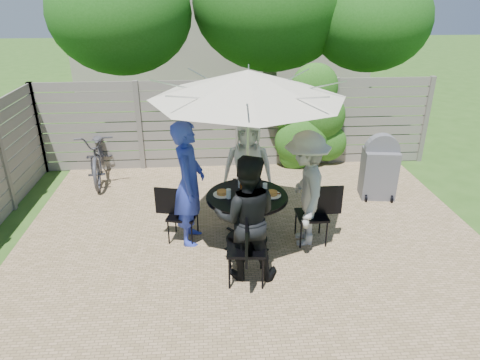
{
  "coord_description": "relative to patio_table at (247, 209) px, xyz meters",
  "views": [
    {
      "loc": [
        -0.6,
        -5.48,
        3.48
      ],
      "look_at": [
        -0.17,
        0.22,
        0.91
      ],
      "focal_mm": 32.0,
      "sensor_mm": 36.0,
      "label": 1
    }
  ],
  "objects": [
    {
      "name": "glass_back",
      "position": [
        -0.08,
        0.27,
        0.3
      ],
      "size": [
        0.07,
        0.07,
        0.14
      ],
      "primitive_type": "cylinder",
      "color": "silver",
      "rests_on": "patio_table"
    },
    {
      "name": "plate_extra",
      "position": [
        0.15,
        -0.32,
        0.26
      ],
      "size": [
        0.24,
        0.24,
        0.06
      ],
      "color": "white",
      "rests_on": "patio_table"
    },
    {
      "name": "coffee_cup",
      "position": [
        0.12,
        0.21,
        0.29
      ],
      "size": [
        0.08,
        0.08,
        0.12
      ],
      "primitive_type": "cylinder",
      "color": "#C6B293",
      "rests_on": "patio_table"
    },
    {
      "name": "glass_front",
      "position": [
        0.08,
        -0.27,
        0.3
      ],
      "size": [
        0.07,
        0.07,
        0.14
      ],
      "primitive_type": "cylinder",
      "color": "silver",
      "rests_on": "patio_table"
    },
    {
      "name": "bicycle",
      "position": [
        -2.69,
        2.58,
        -0.02
      ],
      "size": [
        0.95,
        2.02,
        1.02
      ],
      "primitive_type": "imported",
      "rotation": [
        0.0,
        0.0,
        0.14
      ],
      "color": "#333338",
      "rests_on": "ground"
    },
    {
      "name": "person_back",
      "position": [
        0.08,
        0.83,
        0.3
      ],
      "size": [
        0.86,
        0.61,
        1.66
      ],
      "primitive_type": "imported",
      "rotation": [
        0.0,
        0.0,
        6.18
      ],
      "color": "silver",
      "rests_on": "ground"
    },
    {
      "name": "umbrella",
      "position": [
        -0.0,
        -0.0,
        1.82
      ],
      "size": [
        2.87,
        2.87,
        2.54
      ],
      "rotation": [
        0.0,
        0.0,
        -0.1
      ],
      "color": "silver",
      "rests_on": "ground"
    },
    {
      "name": "person_right",
      "position": [
        0.83,
        -0.08,
        0.33
      ],
      "size": [
        0.75,
        1.17,
        1.72
      ],
      "primitive_type": "imported",
      "rotation": [
        0.0,
        0.0,
        4.61
      ],
      "color": "#A9A8A5",
      "rests_on": "ground"
    },
    {
      "name": "person_front",
      "position": [
        -0.08,
        -0.83,
        0.31
      ],
      "size": [
        0.88,
        0.72,
        1.69
      ],
      "primitive_type": "imported",
      "rotation": [
        0.0,
        0.0,
        3.04
      ],
      "color": "black",
      "rests_on": "ground"
    },
    {
      "name": "bbq_grill",
      "position": [
        2.48,
        1.3,
        0.01
      ],
      "size": [
        0.64,
        0.53,
        1.2
      ],
      "rotation": [
        0.0,
        0.0,
        -0.14
      ],
      "color": "#55555A",
      "rests_on": "ground"
    },
    {
      "name": "syrup_jug",
      "position": [
        -0.05,
        0.06,
        0.31
      ],
      "size": [
        0.09,
        0.09,
        0.16
      ],
      "primitive_type": "cylinder",
      "color": "#59280C",
      "rests_on": "patio_table"
    },
    {
      "name": "chair_front",
      "position": [
        -0.1,
        -0.96,
        -0.23
      ],
      "size": [
        0.52,
        0.74,
        1.0
      ],
      "rotation": [
        0.0,
        0.0,
        1.49
      ],
      "color": "black",
      "rests_on": "ground"
    },
    {
      "name": "person_left",
      "position": [
        -0.83,
        0.08,
        0.4
      ],
      "size": [
        0.51,
        0.72,
        1.86
      ],
      "primitive_type": "imported",
      "rotation": [
        0.0,
        0.0,
        7.75
      ],
      "color": "#2A3CB9",
      "rests_on": "ground"
    },
    {
      "name": "backyard_envelope",
      "position": [
        0.17,
        10.27,
        2.08
      ],
      "size": [
        60.0,
        60.0,
        5.0
      ],
      "color": "#2B4E18",
      "rests_on": "ground"
    },
    {
      "name": "chair_left",
      "position": [
        -0.96,
        0.1,
        -0.28
      ],
      "size": [
        0.64,
        0.49,
        0.84
      ],
      "rotation": [
        0.0,
        0.0,
        6.05
      ],
      "color": "black",
      "rests_on": "ground"
    },
    {
      "name": "chair_back",
      "position": [
        0.1,
        0.96,
        -0.23
      ],
      "size": [
        0.49,
        0.72,
        0.99
      ],
      "rotation": [
        0.0,
        0.0,
        4.69
      ],
      "color": "black",
      "rests_on": "ground"
    },
    {
      "name": "plate_left",
      "position": [
        -0.36,
        0.04,
        0.26
      ],
      "size": [
        0.26,
        0.26,
        0.06
      ],
      "color": "white",
      "rests_on": "patio_table"
    },
    {
      "name": "glass_right",
      "position": [
        0.27,
        0.08,
        0.3
      ],
      "size": [
        0.07,
        0.07,
        0.14
      ],
      "primitive_type": "cylinder",
      "color": "silver",
      "rests_on": "patio_table"
    },
    {
      "name": "plate_front",
      "position": [
        -0.04,
        -0.36,
        0.26
      ],
      "size": [
        0.26,
        0.26,
        0.06
      ],
      "color": "white",
      "rests_on": "patio_table"
    },
    {
      "name": "plate_right",
      "position": [
        0.36,
        -0.04,
        0.26
      ],
      "size": [
        0.26,
        0.26,
        0.06
      ],
      "color": "white",
      "rests_on": "patio_table"
    },
    {
      "name": "patio_table",
      "position": [
        0.0,
        0.0,
        0.0
      ],
      "size": [
        1.27,
        1.27,
        0.76
      ],
      "rotation": [
        0.0,
        0.0,
        -0.1
      ],
      "color": "black",
      "rests_on": "ground"
    },
    {
      "name": "plate_back",
      "position": [
        0.04,
        0.36,
        0.26
      ],
      "size": [
        0.26,
        0.26,
        0.06
      ],
      "color": "white",
      "rests_on": "patio_table"
    },
    {
      "name": "glass_left",
      "position": [
        -0.27,
        -0.08,
        0.3
      ],
      "size": [
        0.07,
        0.07,
        0.14
      ],
      "primitive_type": "cylinder",
      "color": "silver",
      "rests_on": "patio_table"
    },
    {
      "name": "chair_right",
      "position": [
        0.96,
        -0.1,
        -0.26
      ],
      "size": [
        0.65,
        0.44,
        0.91
      ],
      "rotation": [
        0.0,
        0.0,
        3.14
      ],
      "color": "black",
      "rests_on": "ground"
    }
  ]
}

